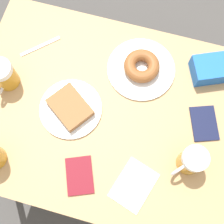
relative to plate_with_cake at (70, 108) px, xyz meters
The scene contains 11 objects.
ground_plane 0.78m from the plate_with_cake, 99.19° to the left, with size 8.00×8.00×0.00m, color #474442.
table 0.17m from the plate_with_cake, 99.19° to the left, with size 0.75×1.05×0.75m.
plate_with_cake is the anchor object (origin of this frame).
plate_with_donut 0.30m from the plate_with_cake, 136.77° to the left, with size 0.25×0.25×0.05m.
beer_mug_left 0.45m from the plate_with_cake, 79.82° to the left, with size 0.11×0.10×0.11m.
beer_mug_center 0.26m from the plate_with_cake, 99.23° to the right, with size 0.13×0.08×0.11m.
napkin_folded 0.35m from the plate_with_cake, 55.03° to the left, with size 0.18×0.15×0.00m.
fork 0.28m from the plate_with_cake, 137.97° to the right, with size 0.12×0.13×0.00m.
passport_near_edge 0.24m from the plate_with_cake, 24.67° to the left, with size 0.15×0.13×0.01m.
passport_far_edge 0.48m from the plate_with_cake, 99.00° to the left, with size 0.15×0.13×0.01m.
blue_pouch 0.54m from the plate_with_cake, 120.98° to the left, with size 0.16×0.19×0.07m.
Camera 1 is at (0.31, 0.09, 1.81)m, focal length 50.00 mm.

